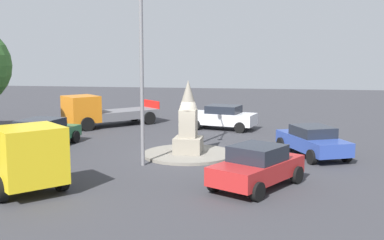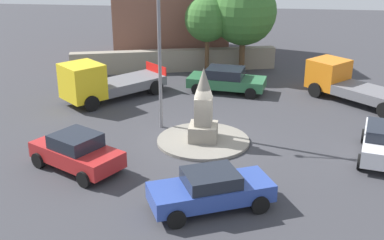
# 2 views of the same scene
# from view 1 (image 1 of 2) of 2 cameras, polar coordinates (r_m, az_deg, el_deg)

# --- Properties ---
(ground_plane) EXTENTS (80.00, 80.00, 0.00)m
(ground_plane) POSITION_cam_1_polar(r_m,az_deg,el_deg) (22.22, -0.45, -4.22)
(ground_plane) COLOR #38383D
(traffic_island) EXTENTS (4.18, 4.18, 0.13)m
(traffic_island) POSITION_cam_1_polar(r_m,az_deg,el_deg) (22.20, -0.45, -4.05)
(traffic_island) COLOR gray
(traffic_island) RESTS_ON ground
(monument) EXTENTS (1.25, 1.25, 3.34)m
(monument) POSITION_cam_1_polar(r_m,az_deg,el_deg) (21.94, -0.45, -0.30)
(monument) COLOR gray
(monument) RESTS_ON traffic_island
(streetlamp) EXTENTS (3.81, 0.28, 8.59)m
(streetlamp) POSITION_cam_1_polar(r_m,az_deg,el_deg) (19.89, -6.03, 9.30)
(streetlamp) COLOR slate
(streetlamp) RESTS_ON ground
(car_white_parked_right) EXTENTS (2.73, 4.33, 1.48)m
(car_white_parked_right) POSITION_cam_1_polar(r_m,az_deg,el_deg) (29.48, 3.61, 0.38)
(car_white_parked_right) COLOR silver
(car_white_parked_right) RESTS_ON ground
(car_red_waiting) EXTENTS (4.20, 3.43, 1.51)m
(car_red_waiting) POSITION_cam_1_polar(r_m,az_deg,el_deg) (17.12, 7.72, -5.44)
(car_red_waiting) COLOR #B22323
(car_red_waiting) RESTS_ON ground
(car_green_approaching) EXTENTS (4.68, 2.58, 1.44)m
(car_green_approaching) POSITION_cam_1_polar(r_m,az_deg,el_deg) (25.00, -17.36, -1.46)
(car_green_approaching) COLOR #2D6B42
(car_green_approaching) RESTS_ON ground
(car_blue_near_island) EXTENTS (4.53, 3.24, 1.39)m
(car_blue_near_island) POSITION_cam_1_polar(r_m,az_deg,el_deg) (22.65, 14.06, -2.37)
(car_blue_near_island) COLOR #2D479E
(car_blue_near_island) RESTS_ON ground
(truck_orange_passing) EXTENTS (5.70, 5.61, 2.04)m
(truck_orange_passing) POSITION_cam_1_polar(r_m,az_deg,el_deg) (30.92, -10.65, 0.96)
(truck_orange_passing) COLOR orange
(truck_orange_passing) RESTS_ON ground
(truck_yellow_parked_left) EXTENTS (5.48, 5.70, 2.31)m
(truck_yellow_parked_left) POSITION_cam_1_polar(r_m,az_deg,el_deg) (17.94, -19.92, -4.23)
(truck_yellow_parked_left) COLOR yellow
(truck_yellow_parked_left) RESTS_ON ground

